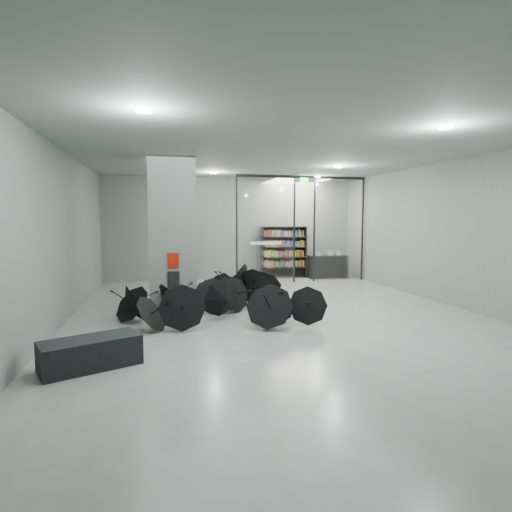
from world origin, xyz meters
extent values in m
plane|color=slate|center=(0.00, 0.00, 0.00)|extent=(14.00, 14.00, 0.00)
cube|color=gray|center=(0.00, 0.00, 4.00)|extent=(10.00, 14.00, 0.02)
cube|color=#5D5F5D|center=(0.00, 7.00, 2.00)|extent=(10.00, 0.02, 4.00)
cube|color=#5D5F5D|center=(-5.00, 0.00, 2.00)|extent=(0.02, 14.00, 4.00)
cube|color=#5D5F5D|center=(5.00, 0.00, 2.00)|extent=(0.02, 14.00, 4.00)
cube|color=slate|center=(-2.50, 2.00, 2.00)|extent=(1.20, 1.20, 4.00)
cube|color=#A50A07|center=(-2.50, 1.38, 1.35)|extent=(0.28, 0.04, 0.38)
cube|color=black|center=(-2.50, 1.38, 0.85)|extent=(0.30, 0.03, 0.42)
cube|color=#0CE533|center=(2.40, 5.30, 3.82)|extent=(0.30, 0.06, 0.15)
cube|color=silver|center=(1.00, 5.50, 2.00)|extent=(2.20, 0.02, 3.95)
cube|color=silver|center=(3.90, 5.50, 2.00)|extent=(2.00, 0.02, 3.95)
cube|color=black|center=(-0.10, 5.50, 2.00)|extent=(0.06, 0.06, 4.00)
cube|color=black|center=(2.10, 5.50, 2.00)|extent=(0.06, 0.06, 4.00)
cube|color=black|center=(2.90, 5.50, 2.00)|extent=(0.06, 0.06, 4.00)
cube|color=black|center=(4.90, 5.50, 2.00)|extent=(0.06, 0.06, 4.00)
cube|color=black|center=(2.40, 5.50, 3.95)|extent=(5.00, 0.08, 0.10)
cube|color=black|center=(-3.95, -2.38, 0.24)|extent=(1.66, 1.21, 0.49)
cube|color=black|center=(3.76, 6.20, 0.46)|extent=(1.59, 0.77, 0.92)
camera|label=1|loc=(-2.80, -9.32, 2.42)|focal=28.97mm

